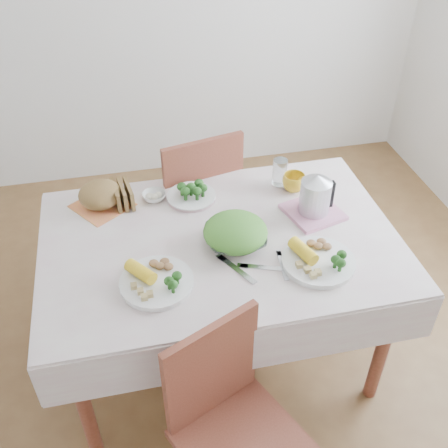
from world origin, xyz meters
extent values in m
plane|color=brown|center=(0.00, 0.00, 0.00)|extent=(3.60, 3.60, 0.00)
cube|color=brown|center=(0.00, 0.00, 0.38)|extent=(1.40, 0.90, 0.75)
cube|color=beige|center=(0.00, 0.00, 0.76)|extent=(1.50, 1.00, 0.01)
cube|color=brown|center=(-0.08, -0.73, 0.47)|extent=(0.53, 0.53, 0.88)
cube|color=brown|center=(-0.03, 0.66, 0.46)|extent=(0.52, 0.52, 0.97)
imported|color=white|center=(0.05, -0.05, 0.79)|extent=(0.25, 0.25, 0.06)
cylinder|color=white|center=(-0.29, -0.22, 0.77)|extent=(0.36, 0.36, 0.02)
cylinder|color=white|center=(0.35, -0.24, 0.77)|extent=(0.30, 0.30, 0.02)
cylinder|color=beige|center=(-0.07, 0.31, 0.77)|extent=(0.25, 0.25, 0.02)
cube|color=#EF854A|center=(-0.48, 0.34, 0.76)|extent=(0.32, 0.32, 0.00)
ellipsoid|color=brown|center=(-0.48, 0.34, 0.82)|extent=(0.24, 0.23, 0.12)
imported|color=white|center=(-0.24, 0.34, 0.78)|extent=(0.14, 0.14, 0.03)
imported|color=yellow|center=(0.41, 0.27, 0.80)|extent=(0.11, 0.11, 0.09)
cylinder|color=white|center=(0.36, 0.34, 0.83)|extent=(0.08, 0.08, 0.13)
cube|color=pink|center=(0.44, 0.08, 0.77)|extent=(0.28, 0.28, 0.02)
cylinder|color=#B2B5BA|center=(0.44, 0.08, 0.88)|extent=(0.17, 0.17, 0.19)
cube|color=silver|center=(0.02, -0.20, 0.76)|extent=(0.12, 0.19, 0.00)
cube|color=silver|center=(0.21, -0.22, 0.76)|extent=(0.04, 0.17, 0.00)
cube|color=silver|center=(0.14, -0.22, 0.76)|extent=(0.20, 0.09, 0.00)
camera|label=1|loc=(-0.35, -1.65, 2.20)|focal=42.00mm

